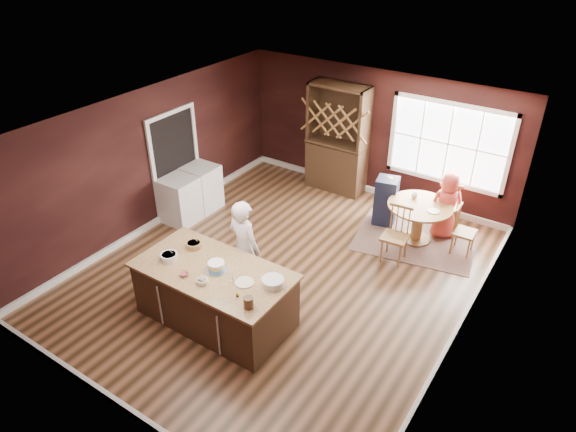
% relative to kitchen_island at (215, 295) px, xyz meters
% --- Properties ---
extents(room_shell, '(7.00, 7.00, 7.00)m').
position_rel_kitchen_island_xyz_m(room_shell, '(0.19, 1.53, 0.91)').
color(room_shell, brown).
rests_on(room_shell, ground).
extents(window, '(2.36, 0.10, 1.66)m').
position_rel_kitchen_island_xyz_m(window, '(1.69, 5.00, 1.06)').
color(window, white).
rests_on(window, room_shell).
extents(doorway, '(0.08, 1.26, 2.13)m').
position_rel_kitchen_island_xyz_m(doorway, '(-2.78, 2.13, 0.59)').
color(doorway, white).
rests_on(doorway, room_shell).
extents(kitchen_island, '(2.33, 1.22, 0.92)m').
position_rel_kitchen_island_xyz_m(kitchen_island, '(0.00, 0.00, 0.00)').
color(kitchen_island, '#3E2E19').
rests_on(kitchen_island, ground).
extents(dining_table, '(1.18, 1.18, 0.75)m').
position_rel_kitchen_island_xyz_m(dining_table, '(1.71, 3.74, 0.10)').
color(dining_table, brown).
rests_on(dining_table, ground).
extents(baker, '(0.66, 0.48, 1.67)m').
position_rel_kitchen_island_xyz_m(baker, '(-0.04, 0.78, 0.39)').
color(baker, silver).
rests_on(baker, ground).
extents(layer_cake, '(0.34, 0.34, 0.14)m').
position_rel_kitchen_island_xyz_m(layer_cake, '(0.06, 0.02, 0.55)').
color(layer_cake, white).
rests_on(layer_cake, kitchen_island).
extents(bowl_blue, '(0.26, 0.26, 0.10)m').
position_rel_kitchen_island_xyz_m(bowl_blue, '(-0.70, -0.17, 0.53)').
color(bowl_blue, white).
rests_on(bowl_blue, kitchen_island).
extents(bowl_yellow, '(0.24, 0.24, 0.09)m').
position_rel_kitchen_island_xyz_m(bowl_yellow, '(-0.61, 0.27, 0.53)').
color(bowl_yellow, '#A66B3D').
rests_on(bowl_yellow, kitchen_island).
extents(bowl_pink, '(0.13, 0.13, 0.05)m').
position_rel_kitchen_island_xyz_m(bowl_pink, '(-0.24, -0.34, 0.51)').
color(bowl_pink, white).
rests_on(bowl_pink, kitchen_island).
extents(bowl_olive, '(0.17, 0.17, 0.06)m').
position_rel_kitchen_island_xyz_m(bowl_olive, '(0.08, -0.32, 0.51)').
color(bowl_olive, beige).
rests_on(bowl_olive, kitchen_island).
extents(drinking_glass, '(0.08, 0.08, 0.15)m').
position_rel_kitchen_island_xyz_m(drinking_glass, '(0.38, -0.06, 0.56)').
color(drinking_glass, silver).
rests_on(drinking_glass, kitchen_island).
extents(dinner_plate, '(0.27, 0.27, 0.02)m').
position_rel_kitchen_island_xyz_m(dinner_plate, '(0.57, 0.00, 0.49)').
color(dinner_plate, beige).
rests_on(dinner_plate, kitchen_island).
extents(white_tub, '(0.31, 0.31, 0.11)m').
position_rel_kitchen_island_xyz_m(white_tub, '(0.93, 0.18, 0.54)').
color(white_tub, white).
rests_on(white_tub, kitchen_island).
extents(stoneware_crock, '(0.13, 0.13, 0.16)m').
position_rel_kitchen_island_xyz_m(stoneware_crock, '(0.93, -0.37, 0.56)').
color(stoneware_crock, brown).
rests_on(stoneware_crock, kitchen_island).
extents(toy_figurine, '(0.04, 0.04, 0.07)m').
position_rel_kitchen_island_xyz_m(toy_figurine, '(0.66, -0.28, 0.52)').
color(toy_figurine, yellow).
rests_on(toy_figurine, kitchen_island).
extents(rug, '(2.42, 2.03, 0.01)m').
position_rel_kitchen_island_xyz_m(rug, '(1.71, 3.74, -0.43)').
color(rug, brown).
rests_on(rug, ground).
extents(chair_east, '(0.38, 0.40, 0.92)m').
position_rel_kitchen_island_xyz_m(chair_east, '(2.55, 3.81, 0.02)').
color(chair_east, brown).
rests_on(chair_east, ground).
extents(chair_south, '(0.47, 0.45, 1.04)m').
position_rel_kitchen_island_xyz_m(chair_south, '(1.61, 2.89, 0.08)').
color(chair_south, brown).
rests_on(chair_south, ground).
extents(chair_north, '(0.54, 0.53, 1.06)m').
position_rel_kitchen_island_xyz_m(chair_north, '(2.02, 4.46, 0.09)').
color(chair_north, olive).
rests_on(chair_north, ground).
extents(seated_woman, '(0.77, 0.70, 1.31)m').
position_rel_kitchen_island_xyz_m(seated_woman, '(2.07, 4.16, 0.22)').
color(seated_woman, '#D9473F').
rests_on(seated_woman, ground).
extents(high_chair, '(0.49, 0.49, 1.01)m').
position_rel_kitchen_island_xyz_m(high_chair, '(0.95, 3.98, 0.07)').
color(high_chair, '#1B2339').
rests_on(high_chair, ground).
extents(toddler, '(0.18, 0.14, 0.26)m').
position_rel_kitchen_island_xyz_m(toddler, '(0.96, 4.09, 0.37)').
color(toddler, '#8CA5BF').
rests_on(toddler, high_chair).
extents(table_plate, '(0.21, 0.21, 0.02)m').
position_rel_kitchen_island_xyz_m(table_plate, '(1.99, 3.64, 0.32)').
color(table_plate, beige).
rests_on(table_plate, dining_table).
extents(table_cup, '(0.14, 0.14, 0.09)m').
position_rel_kitchen_island_xyz_m(table_cup, '(1.52, 3.93, 0.36)').
color(table_cup, silver).
rests_on(table_cup, dining_table).
extents(hutch, '(1.28, 0.53, 2.35)m').
position_rel_kitchen_island_xyz_m(hutch, '(-0.58, 4.75, 0.74)').
color(hutch, '#3D2712').
rests_on(hutch, ground).
extents(washer, '(0.64, 0.62, 0.92)m').
position_rel_kitchen_island_xyz_m(washer, '(-2.45, 1.81, 0.02)').
color(washer, white).
rests_on(washer, ground).
extents(dryer, '(0.64, 0.62, 0.93)m').
position_rel_kitchen_island_xyz_m(dryer, '(-2.45, 2.45, 0.03)').
color(dryer, white).
rests_on(dryer, ground).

